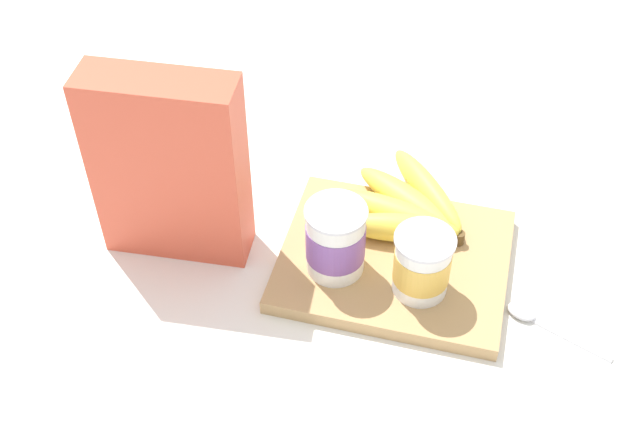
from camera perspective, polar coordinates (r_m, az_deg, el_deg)
ground_plane at (r=1.04m, az=5.18°, el=-3.66°), size 2.40×2.40×0.00m
cutting_board at (r=1.04m, az=5.22°, el=-3.29°), size 0.28×0.23×0.02m
cereal_box at (r=0.99m, az=-10.55°, el=3.17°), size 0.19×0.08×0.26m
yogurt_cup_front at (r=0.97m, az=7.18°, el=-3.54°), size 0.07×0.07×0.09m
yogurt_cup_back at (r=0.98m, az=1.10°, el=-1.85°), size 0.08×0.08×0.10m
banana_bunch at (r=1.07m, az=6.26°, el=0.45°), size 0.19×0.18×0.04m
spoon at (r=1.01m, az=15.34°, el=-7.40°), size 0.13×0.06×0.01m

